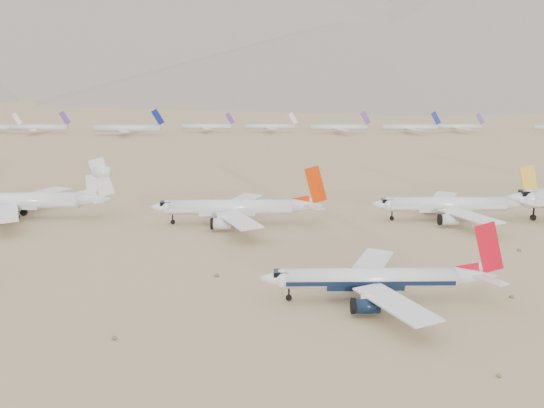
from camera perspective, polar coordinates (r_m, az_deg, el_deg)
The scene contains 9 objects.
ground at distance 111.86m, azimuth 10.16°, elevation -9.04°, with size 7000.00×7000.00×0.00m, color #927855.
main_airliner at distance 111.30m, azimuth 10.11°, elevation -6.95°, with size 41.34×40.37×14.59m.
row2_gold_tail at distance 175.72m, azimuth 16.78°, elevation -0.07°, with size 43.89×42.92×15.63m.
row2_orange_tail at distance 164.14m, azimuth -3.24°, elevation -0.35°, with size 44.99×44.01×16.05m.
row2_white_trijet at distance 184.37m, azimuth -22.39°, elevation 0.31°, with size 49.30×48.18×17.47m.
distant_storage_row at distance 423.43m, azimuth 10.49°, elevation 7.17°, with size 657.84×67.08×15.24m.
mountain_range at distance 1758.99m, azimuth 2.04°, elevation 17.13°, with size 7354.00×3024.00×470.00m.
foothills at distance 1321.47m, azimuth 24.05°, elevation 12.38°, with size 4637.50×1395.00×155.00m.
desert_scrub at distance 87.82m, azimuth -7.05°, elevation -14.92°, with size 206.06×121.67×0.63m.
Camera 1 is at (-21.35, -102.17, 40.23)m, focal length 40.00 mm.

